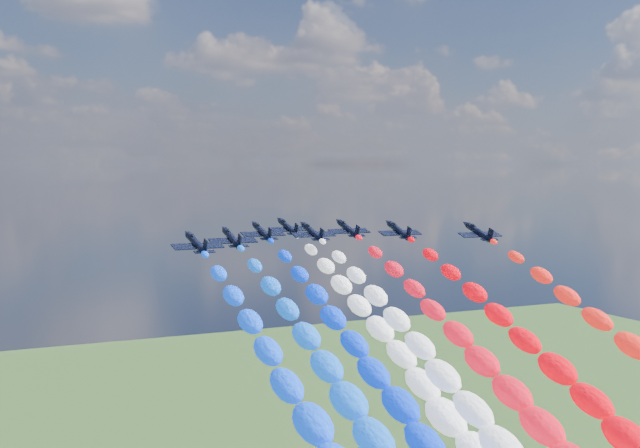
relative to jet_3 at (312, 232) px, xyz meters
name	(u,v)px	position (x,y,z in m)	size (l,w,h in m)	color
jet_0	(197,243)	(-28.64, -13.87, 0.00)	(9.09, 12.20, 2.69)	black
jet_1	(232,238)	(-19.52, -6.38, 0.00)	(9.09, 12.20, 2.69)	black
trail_1	(362,436)	(-19.52, -59.70, -22.27)	(6.10, 102.82, 47.73)	blue
jet_2	(262,232)	(-8.92, 5.61, 0.00)	(9.09, 12.20, 2.69)	black
trail_2	(387,403)	(-8.92, -47.70, -22.27)	(6.10, 102.82, 47.73)	#052EE5
jet_3	(312,232)	(0.00, 0.00, 0.00)	(9.09, 12.20, 2.69)	black
trail_3	(458,406)	(0.00, -53.32, -22.27)	(6.10, 102.82, 47.73)	white
jet_4	(288,227)	(0.80, 15.05, 0.00)	(9.09, 12.20, 2.69)	black
trail_4	(411,382)	(0.80, -38.27, -22.27)	(6.10, 102.82, 47.73)	white
jet_5	(348,229)	(10.67, 4.88, 0.00)	(9.09, 12.20, 2.69)	black
trail_5	(496,390)	(10.67, -48.43, -22.27)	(6.10, 102.82, 47.73)	red
jet_6	(399,231)	(18.27, -3.79, 0.00)	(9.09, 12.20, 2.69)	black
trail_6	(570,398)	(18.27, -57.11, -22.27)	(6.10, 102.82, 47.73)	#E6010D
jet_7	(479,232)	(31.00, -14.42, 0.00)	(9.09, 12.20, 2.69)	black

